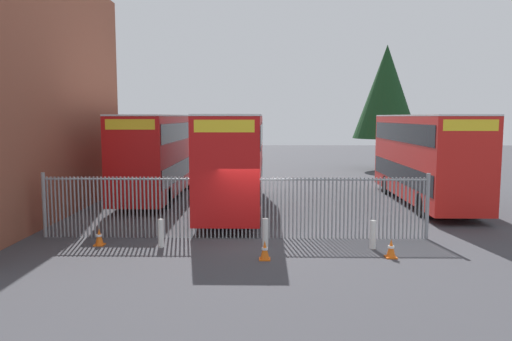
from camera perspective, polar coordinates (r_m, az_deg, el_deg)
The scene contains 12 objects.
ground_plane at distance 25.73m, azimuth 0.19°, elevation -3.46°, with size 100.00×100.00×0.00m, color #3D3D42.
palisade_fence at distance 17.68m, azimuth -2.52°, elevation -4.04°, with size 13.80×0.14×2.35m.
double_decker_bus_near_gate at distance 22.83m, azimuth -2.51°, elevation 1.43°, with size 2.54×10.81×4.42m.
double_decker_bus_behind_fence_left at distance 25.95m, azimuth 18.83°, elevation 1.68°, with size 2.54×10.81×4.42m.
double_decker_bus_behind_fence_right at distance 27.02m, azimuth -11.17°, elevation 2.06°, with size 2.54×10.81×4.42m.
bollard_near_left at distance 16.87m, azimuth -10.87°, elevation -7.10°, with size 0.20×0.20×0.95m, color silver.
bollard_center_front at distance 16.67m, azimuth 1.09°, elevation -7.14°, with size 0.20×0.20×0.95m, color silver.
bollard_near_right at distance 16.83m, azimuth 13.29°, elevation -7.19°, with size 0.20×0.20×0.95m, color silver.
traffic_cone_by_gate at distance 15.97m, azimuth 15.27°, elevation -8.65°, with size 0.34×0.34×0.59m.
traffic_cone_mid_forecourt at distance 17.66m, azimuth -17.59°, elevation -7.30°, with size 0.34×0.34×0.59m.
traffic_cone_near_kerb at distance 15.22m, azimuth 1.02°, elevation -9.17°, with size 0.34×0.34×0.59m.
tree_tall_back at distance 41.80m, azimuth 14.76°, elevation 8.74°, with size 5.24×5.24×10.06m.
Camera 1 is at (0.44, -17.36, 4.33)m, focal length 34.77 mm.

